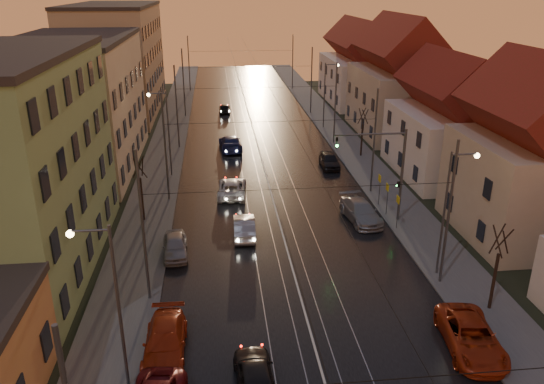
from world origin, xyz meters
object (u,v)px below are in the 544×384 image
object	(u,v)px
driving_car_3	(230,143)
parked_right_0	(471,337)
parked_right_2	(329,160)
parked_right_1	(361,211)
driving_car_0	(255,376)
parked_left_2	(165,341)
street_lamp_3	(327,89)
driving_car_4	(225,108)
parked_left_3	(175,246)
driving_car_1	(244,227)
street_lamp_0	(110,294)
driving_car_2	(232,188)
street_lamp_1	(451,202)
street_lamp_2	(165,126)
traffic_light_mast	(390,164)

from	to	relation	value
driving_car_3	parked_right_0	bearing A→B (deg)	102.53
parked_right_2	parked_right_1	bearing A→B (deg)	-89.27
driving_car_0	parked_left_2	bearing A→B (deg)	-37.11
street_lamp_3	parked_right_0	bearing A→B (deg)	-92.00
driving_car_4	parked_right_0	bearing A→B (deg)	103.17
parked_left_3	parked_right_2	xyz separation A→B (m)	(13.89, 16.71, 0.04)
driving_car_1	parked_left_3	distance (m)	5.29
driving_car_4	parked_right_1	xyz separation A→B (m)	(9.44, -37.13, 0.10)
street_lamp_0	parked_right_0	distance (m)	17.24
driving_car_2	parked_right_1	size ratio (longest dim) A/B	0.97
driving_car_0	parked_right_0	size ratio (longest dim) A/B	0.82
street_lamp_0	driving_car_3	bearing A→B (deg)	80.39
driving_car_3	driving_car_4	bearing A→B (deg)	-93.73
driving_car_0	driving_car_2	distance (m)	23.33
driving_car_3	parked_right_1	size ratio (longest dim) A/B	1.06
street_lamp_1	driving_car_1	bearing A→B (deg)	150.50
driving_car_1	parked_right_0	size ratio (longest dim) A/B	0.81
street_lamp_1	driving_car_0	bearing A→B (deg)	-144.43
street_lamp_0	parked_right_2	bearing A→B (deg)	61.87
street_lamp_0	parked_left_2	xyz separation A→B (m)	(1.79, 2.14, -4.18)
street_lamp_0	street_lamp_2	world-z (taller)	same
traffic_light_mast	driving_car_2	bearing A→B (deg)	149.94
traffic_light_mast	driving_car_4	size ratio (longest dim) A/B	1.91
parked_right_0	parked_left_2	bearing A→B (deg)	-177.68
parked_right_0	driving_car_2	bearing A→B (deg)	123.86
driving_car_0	street_lamp_2	bearing A→B (deg)	-80.40
street_lamp_0	driving_car_4	xyz separation A→B (m)	(5.87, 53.55, -4.24)
driving_car_0	parked_right_0	world-z (taller)	driving_car_0
driving_car_4	parked_left_3	distance (m)	41.45
street_lamp_0	traffic_light_mast	size ratio (longest dim) A/B	1.11
street_lamp_3	parked_right_0	xyz separation A→B (m)	(-1.50, -43.09, -4.15)
parked_left_3	parked_right_2	bearing A→B (deg)	46.02
driving_car_4	parked_right_2	xyz separation A→B (m)	(9.65, -24.52, 0.07)
parked_right_1	parked_right_2	bearing A→B (deg)	82.28
street_lamp_0	street_lamp_3	bearing A→B (deg)	67.52
parked_left_2	driving_car_3	bearing A→B (deg)	83.32
street_lamp_1	parked_right_0	xyz separation A→B (m)	(-1.50, -7.09, -4.15)
parked_left_3	driving_car_0	bearing A→B (deg)	-76.01
street_lamp_3	traffic_light_mast	size ratio (longest dim) A/B	1.11
driving_car_0	street_lamp_0	bearing A→B (deg)	-9.49
street_lamp_3	parked_right_1	distance (m)	28.04
parked_left_3	traffic_light_mast	bearing A→B (deg)	9.13
driving_car_2	driving_car_3	distance (m)	13.30
traffic_light_mast	parked_left_2	distance (m)	21.01
street_lamp_0	parked_left_3	xyz separation A→B (m)	(1.63, 12.32, -4.21)
driving_car_1	parked_right_1	world-z (taller)	parked_right_1
street_lamp_2	parked_left_3	xyz separation A→B (m)	(1.63, -15.68, -4.21)
street_lamp_0	driving_car_2	size ratio (longest dim) A/B	1.60
driving_car_1	driving_car_4	distance (m)	38.85
driving_car_0	parked_left_3	bearing A→B (deg)	-73.83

